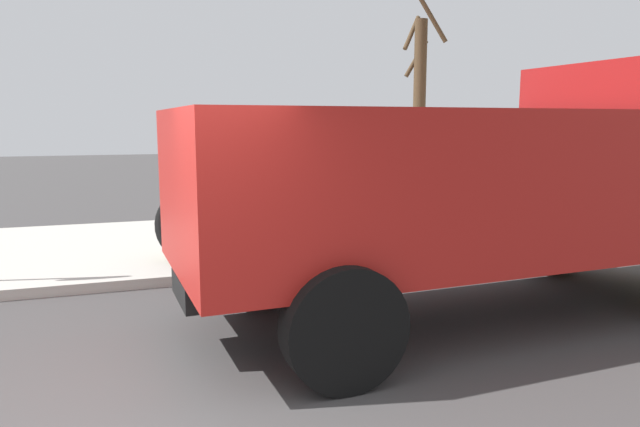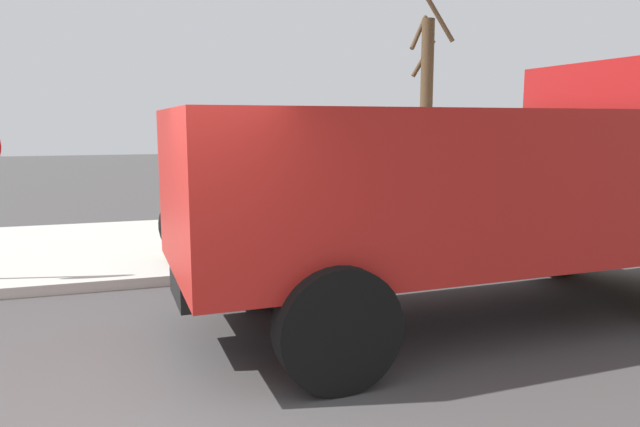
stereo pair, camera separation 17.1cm
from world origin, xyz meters
The scene contains 5 objects.
sidewalk_curb centered at (0.00, 6.50, 0.07)m, with size 36.00×5.00×0.15m, color #BCB7AD.
fire_hydrant centered at (0.89, 5.13, 0.58)m, with size 0.21×0.48×0.80m.
loose_tire centered at (0.94, 4.83, 0.74)m, with size 1.17×1.17×0.26m, color black.
dump_truck_red centered at (4.08, 1.62, 1.61)m, with size 7.11×3.07×3.00m.
bare_tree centered at (6.19, 7.50, 2.47)m, with size 0.92×0.97×5.14m.
Camera 2 is at (0.09, -4.24, 2.27)m, focal length 33.02 mm.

